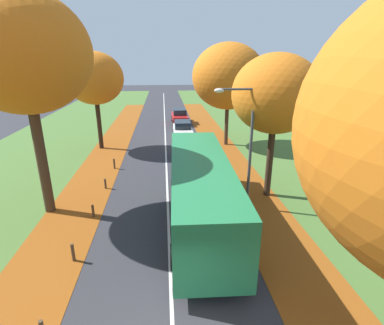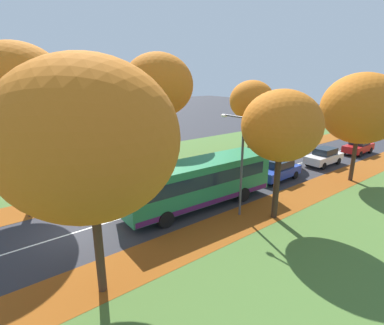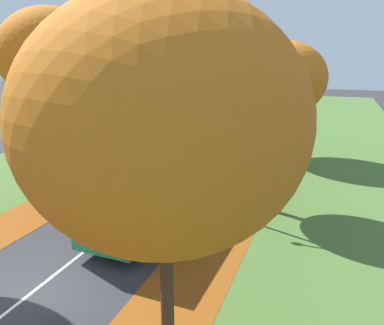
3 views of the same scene
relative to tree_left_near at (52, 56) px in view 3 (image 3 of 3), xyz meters
The scene contains 20 objects.
ground_plane 13.04m from the tree_left_near, 57.12° to the right, with size 160.00×160.00×0.00m, color #2D2D33.
grass_verge_left 13.62m from the tree_left_near, 107.03° to the left, with size 12.00×90.00×0.01m, color #476B2D.
leaf_litter_left 8.96m from the tree_left_near, 75.91° to the left, with size 2.80×60.00×0.00m, color #8C4714.
grass_verge_right 20.01m from the tree_left_near, 36.07° to the left, with size 12.00×90.00×0.01m, color #476B2D.
leaf_litter_right 13.70m from the tree_left_near, 25.39° to the left, with size 2.80×60.00×0.00m, color #8C4714.
road_centre_line 14.44m from the tree_left_near, 61.93° to the left, with size 0.12×80.00×0.01m, color silver.
tree_left_near is the anchor object (origin of this frame).
tree_left_mid 11.01m from the tree_left_near, 87.50° to the left, with size 4.50×4.50×7.71m.
tree_right_nearest 14.83m from the tree_left_near, 41.36° to the right, with size 6.29×6.29×8.92m.
tree_right_near 11.53m from the tree_left_near, ahead, with size 4.39×4.39×7.49m.
tree_right_mid 15.72m from the tree_left_near, 44.74° to the left, with size 5.91×5.91×8.41m.
bollard_third 8.44m from the tree_left_near, 61.47° to the right, with size 0.12×0.12×0.73m, color #4C3823.
bollard_fourth 7.46m from the tree_left_near, 20.45° to the right, with size 0.12×0.12×0.62m, color #4C3823.
bollard_fifth 7.81m from the tree_left_near, 47.05° to the left, with size 0.12×0.12×0.61m, color #4C3823.
bollard_sixth 9.34m from the tree_left_near, 68.17° to the left, with size 0.12×0.12×0.72m, color #4C3823.
streetlamp_right 10.20m from the tree_left_near, ahead, with size 1.89×0.28×6.00m.
bus 9.41m from the tree_left_near, 13.47° to the right, with size 2.90×10.48×2.98m.
car_blue_lead 11.84m from the tree_left_near, 41.59° to the left, with size 1.92×4.27×1.62m.
car_white_following 16.67m from the tree_left_near, 60.81° to the left, with size 1.83×4.22×1.62m.
car_red_third_in_line 22.65m from the tree_left_near, 69.53° to the left, with size 1.85×4.23×1.62m.
Camera 3 is at (8.61, -7.96, 7.53)m, focal length 35.00 mm.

